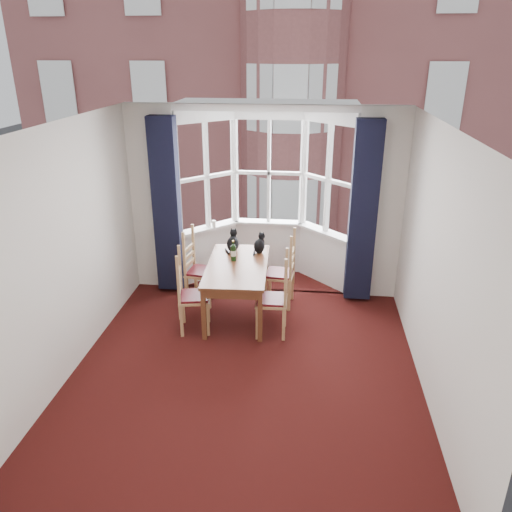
# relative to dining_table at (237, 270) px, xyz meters

# --- Properties ---
(floor) EXTENTS (4.50, 4.50, 0.00)m
(floor) POSITION_rel_dining_table_xyz_m (0.29, -1.42, -0.67)
(floor) COLOR black
(floor) RESTS_ON ground
(ceiling) EXTENTS (4.50, 4.50, 0.00)m
(ceiling) POSITION_rel_dining_table_xyz_m (0.29, -1.42, 2.13)
(ceiling) COLOR white
(ceiling) RESTS_ON floor
(wall_left) EXTENTS (0.00, 4.50, 4.50)m
(wall_left) POSITION_rel_dining_table_xyz_m (-1.71, -1.42, 0.73)
(wall_left) COLOR silver
(wall_left) RESTS_ON floor
(wall_right) EXTENTS (0.00, 4.50, 4.50)m
(wall_right) POSITION_rel_dining_table_xyz_m (2.29, -1.42, 0.73)
(wall_right) COLOR silver
(wall_right) RESTS_ON floor
(wall_near) EXTENTS (4.00, 0.00, 4.00)m
(wall_near) POSITION_rel_dining_table_xyz_m (0.29, -3.67, 0.73)
(wall_near) COLOR silver
(wall_near) RESTS_ON floor
(wall_back_pier_left) EXTENTS (0.70, 0.12, 2.80)m
(wall_back_pier_left) POSITION_rel_dining_table_xyz_m (-1.36, 0.83, 0.73)
(wall_back_pier_left) COLOR silver
(wall_back_pier_left) RESTS_ON floor
(wall_back_pier_right) EXTENTS (0.70, 0.12, 2.80)m
(wall_back_pier_right) POSITION_rel_dining_table_xyz_m (1.94, 0.83, 0.73)
(wall_back_pier_right) COLOR silver
(wall_back_pier_right) RESTS_ON floor
(bay_window) EXTENTS (2.76, 0.94, 2.80)m
(bay_window) POSITION_rel_dining_table_xyz_m (0.29, 1.33, 0.73)
(bay_window) COLOR white
(bay_window) RESTS_ON floor
(curtain_left) EXTENTS (0.38, 0.22, 2.60)m
(curtain_left) POSITION_rel_dining_table_xyz_m (-1.13, 0.65, 0.68)
(curtain_left) COLOR black
(curtain_left) RESTS_ON floor
(curtain_right) EXTENTS (0.38, 0.22, 2.60)m
(curtain_right) POSITION_rel_dining_table_xyz_m (1.71, 0.65, 0.68)
(curtain_right) COLOR black
(curtain_right) RESTS_ON floor
(dining_table) EXTENTS (0.89, 1.57, 0.75)m
(dining_table) POSITION_rel_dining_table_xyz_m (0.00, 0.00, 0.00)
(dining_table) COLOR brown
(dining_table) RESTS_ON floor
(chair_left_near) EXTENTS (0.47, 0.49, 0.92)m
(chair_left_near) POSITION_rel_dining_table_xyz_m (-0.59, -0.51, -0.20)
(chair_left_near) COLOR tan
(chair_left_near) RESTS_ON floor
(chair_left_far) EXTENTS (0.45, 0.47, 0.92)m
(chair_left_far) POSITION_rel_dining_table_xyz_m (-0.67, 0.32, -0.20)
(chair_left_far) COLOR tan
(chair_left_far) RESTS_ON floor
(chair_right_near) EXTENTS (0.41, 0.43, 0.92)m
(chair_right_near) POSITION_rel_dining_table_xyz_m (0.61, -0.47, -0.20)
(chair_right_near) COLOR tan
(chair_right_near) RESTS_ON floor
(chair_right_far) EXTENTS (0.43, 0.45, 0.92)m
(chair_right_far) POSITION_rel_dining_table_xyz_m (0.65, 0.35, -0.20)
(chair_right_far) COLOR tan
(chair_right_far) RESTS_ON floor
(cat_left) EXTENTS (0.18, 0.25, 0.34)m
(cat_left) POSITION_rel_dining_table_xyz_m (-0.14, 0.50, 0.21)
(cat_left) COLOR black
(cat_left) RESTS_ON dining_table
(cat_right) EXTENTS (0.23, 0.26, 0.31)m
(cat_right) POSITION_rel_dining_table_xyz_m (0.26, 0.49, 0.20)
(cat_right) COLOR black
(cat_right) RESTS_ON dining_table
(wine_bottle) EXTENTS (0.07, 0.07, 0.29)m
(wine_bottle) POSITION_rel_dining_table_xyz_m (-0.07, 0.14, 0.21)
(wine_bottle) COLOR black
(wine_bottle) RESTS_ON dining_table
(candle_tall) EXTENTS (0.06, 0.06, 0.11)m
(candle_tall) POSITION_rel_dining_table_xyz_m (-0.55, 1.18, 0.26)
(candle_tall) COLOR white
(candle_tall) RESTS_ON bay_window
(street) EXTENTS (80.00, 80.00, 0.00)m
(street) POSITION_rel_dining_table_xyz_m (0.29, 30.83, -6.67)
(street) COLOR #333335
(street) RESTS_ON ground
(tenement_building) EXTENTS (18.40, 7.80, 15.20)m
(tenement_building) POSITION_rel_dining_table_xyz_m (0.29, 12.59, 0.93)
(tenement_building) COLOR #8E4B49
(tenement_building) RESTS_ON street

